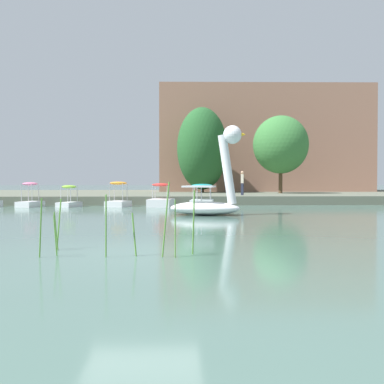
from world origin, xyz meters
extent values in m
plane|color=#47665B|center=(0.00, 0.00, 0.00)|extent=(606.50, 606.50, 0.00)
cube|color=#5B6051|center=(0.00, 33.96, 0.30)|extent=(133.61, 27.61, 0.59)
ellipsoid|color=white|center=(2.13, 11.25, 0.31)|extent=(3.53, 2.38, 0.63)
cylinder|color=white|center=(3.14, 11.03, 2.09)|extent=(0.94, 0.58, 3.21)
sphere|color=white|center=(3.37, 10.99, 3.69)|extent=(1.00, 1.00, 0.85)
cone|color=yellow|center=(3.70, 10.92, 3.69)|extent=(0.63, 0.57, 0.47)
cube|color=white|center=(1.87, 11.30, 1.32)|extent=(1.67, 1.74, 0.08)
cylinder|color=silver|center=(1.73, 10.65, 0.97)|extent=(0.04, 0.04, 0.70)
cylinder|color=silver|center=(2.01, 11.95, 0.97)|extent=(0.04, 0.04, 0.70)
cube|color=white|center=(2.48, 18.52, 0.22)|extent=(1.66, 2.37, 0.44)
ellipsoid|color=teal|center=(2.48, 18.52, 1.33)|extent=(1.46, 1.45, 0.20)
cylinder|color=#B7B7BF|center=(2.03, 19.10, 0.88)|extent=(0.04, 0.04, 0.88)
cylinder|color=#B7B7BF|center=(3.06, 18.97, 0.88)|extent=(0.04, 0.04, 0.88)
cylinder|color=#B7B7BF|center=(1.89, 18.07, 0.88)|extent=(0.04, 0.04, 0.88)
cylinder|color=#B7B7BF|center=(2.93, 17.94, 0.88)|extent=(0.04, 0.04, 0.88)
cube|color=white|center=(-0.09, 18.87, 0.24)|extent=(1.74, 2.55, 0.47)
ellipsoid|color=red|center=(-0.09, 18.87, 1.36)|extent=(1.30, 1.26, 0.20)
cylinder|color=#B7B7BF|center=(-0.48, 19.37, 0.92)|extent=(0.04, 0.04, 0.89)
cylinder|color=#B7B7BF|center=(0.43, 19.24, 0.92)|extent=(0.04, 0.04, 0.89)
cylinder|color=#B7B7BF|center=(-0.61, 18.51, 0.92)|extent=(0.04, 0.04, 0.89)
cylinder|color=#B7B7BF|center=(0.30, 18.37, 0.92)|extent=(0.04, 0.04, 0.89)
cube|color=white|center=(-2.75, 18.83, 0.18)|extent=(1.57, 2.04, 0.36)
ellipsoid|color=orange|center=(-2.75, 18.83, 1.47)|extent=(1.29, 1.22, 0.20)
cylinder|color=#B7B7BF|center=(-3.06, 19.31, 0.91)|extent=(0.04, 0.04, 1.11)
cylinder|color=#B7B7BF|center=(-2.23, 19.09, 0.91)|extent=(0.04, 0.04, 1.11)
cylinder|color=#B7B7BF|center=(-3.26, 18.56, 0.91)|extent=(0.04, 0.04, 1.11)
cylinder|color=#B7B7BF|center=(-2.43, 18.34, 0.91)|extent=(0.04, 0.04, 1.11)
cube|color=white|center=(-5.78, 18.77, 0.15)|extent=(1.35, 1.96, 0.29)
ellipsoid|color=#8CCC38|center=(-5.78, 18.77, 1.24)|extent=(1.08, 1.25, 0.20)
cylinder|color=#B7B7BF|center=(-5.98, 19.27, 0.77)|extent=(0.04, 0.04, 0.95)
cylinder|color=#B7B7BF|center=(-5.34, 19.08, 0.77)|extent=(0.04, 0.04, 0.95)
cylinder|color=#B7B7BF|center=(-6.21, 18.45, 0.77)|extent=(0.04, 0.04, 0.95)
cylinder|color=#B7B7BF|center=(-5.58, 18.27, 0.77)|extent=(0.04, 0.04, 0.95)
cube|color=white|center=(-8.18, 18.82, 0.17)|extent=(1.41, 2.00, 0.34)
ellipsoid|color=pink|center=(-8.18, 18.82, 1.42)|extent=(1.12, 1.14, 0.20)
cylinder|color=#B7B7BF|center=(-8.43, 19.27, 0.88)|extent=(0.04, 0.04, 1.09)
cylinder|color=#B7B7BF|center=(-7.73, 19.09, 0.88)|extent=(0.04, 0.04, 1.09)
cylinder|color=#B7B7BF|center=(-8.62, 18.55, 0.88)|extent=(0.04, 0.04, 1.09)
cylinder|color=#B7B7BF|center=(-7.93, 18.36, 0.88)|extent=(0.04, 0.04, 1.09)
cylinder|color=#4C3823|center=(9.90, 28.94, 2.13)|extent=(0.32, 0.32, 3.07)
ellipsoid|color=#387538|center=(9.90, 28.94, 4.76)|extent=(5.54, 5.55, 4.97)
cylinder|color=#423323|center=(3.38, 32.11, 1.96)|extent=(0.31, 0.31, 2.74)
ellipsoid|color=#235628|center=(3.38, 32.11, 4.65)|extent=(6.45, 6.85, 7.57)
cube|color=#23283D|center=(5.72, 23.26, 1.02)|extent=(0.22, 0.24, 0.87)
cube|color=beige|center=(5.72, 23.26, 1.79)|extent=(0.25, 0.27, 0.66)
sphere|color=tan|center=(5.72, 23.26, 2.23)|extent=(0.22, 0.22, 0.22)
cube|color=#996B56|center=(10.35, 41.15, 6.03)|extent=(22.08, 12.68, 10.88)
cylinder|color=#568E38|center=(-0.14, -0.42, 0.44)|extent=(0.11, 0.07, 0.88)
cylinder|color=#568E38|center=(-1.91, 0.60, 0.57)|extent=(0.11, 0.12, 1.13)
cylinder|color=#568E38|center=(1.08, -0.29, 0.67)|extent=(0.06, 0.12, 1.34)
cylinder|color=#568E38|center=(-1.97, -0.59, 0.60)|extent=(0.12, 0.17, 1.19)
cylinder|color=#568E38|center=(-1.75, -0.32, 0.42)|extent=(0.08, 0.04, 0.84)
cylinder|color=#568E38|center=(0.51, -0.62, 0.76)|extent=(0.16, 0.11, 1.51)
cylinder|color=#568E38|center=(0.69, -0.59, 0.58)|extent=(0.03, 0.11, 1.15)
cylinder|color=#568E38|center=(-0.68, -0.59, 0.63)|extent=(0.05, 0.12, 1.26)
cylinder|color=#568E38|center=(-1.92, 0.41, 0.43)|extent=(0.09, 0.09, 0.85)
camera|label=1|loc=(0.65, -9.68, 1.49)|focal=42.54mm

